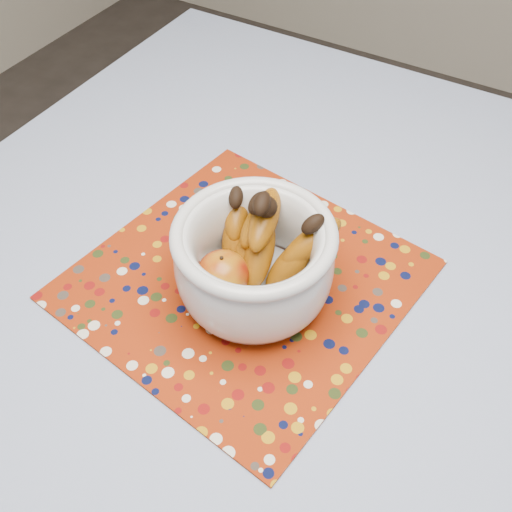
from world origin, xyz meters
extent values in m
plane|color=#2D2826|center=(0.00, 0.00, 0.00)|extent=(4.00, 4.00, 0.00)
cube|color=brown|center=(0.00, 0.00, 0.73)|extent=(1.20, 1.20, 0.04)
cylinder|color=brown|center=(-0.53, 0.53, 0.35)|extent=(0.06, 0.06, 0.71)
cube|color=slate|center=(0.00, 0.00, 0.76)|extent=(1.32, 1.32, 0.01)
cube|color=maroon|center=(-0.10, -0.01, 0.76)|extent=(0.49, 0.49, 0.00)
cylinder|color=silver|center=(-0.08, -0.03, 0.77)|extent=(0.11, 0.11, 0.01)
cylinder|color=silver|center=(-0.08, -0.03, 0.78)|extent=(0.16, 0.16, 0.01)
torus|color=silver|center=(-0.08, -0.03, 0.89)|extent=(0.22, 0.22, 0.02)
ellipsoid|color=#6F0E04|center=(-0.11, -0.06, 0.82)|extent=(0.07, 0.07, 0.06)
sphere|color=black|center=(-0.08, 0.02, 0.89)|extent=(0.03, 0.03, 0.03)
camera|label=1|loc=(0.19, -0.49, 1.43)|focal=42.00mm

